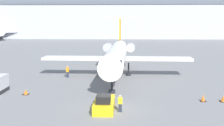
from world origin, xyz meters
TOP-DOWN VIEW (x-y plane):
  - ground_plane at (0.00, 0.00)m, footprint 600.00×600.00m
  - terminal_building at (0.00, 120.00)m, footprint 180.00×16.80m
  - airplane_main at (0.30, 18.31)m, footprint 22.85×27.90m
  - pushback_tug at (-0.38, 0.17)m, footprint 1.89×4.72m
  - worker_near_tug at (1.18, -0.38)m, footprint 0.40×0.24m
  - worker_by_wing at (-7.08, 17.02)m, footprint 0.40×0.25m
  - traffic_cone_left at (-9.97, 6.05)m, footprint 0.72×0.72m
  - traffic_cone_right at (9.97, 3.85)m, footprint 0.62×0.62m
  - traffic_cone_mid at (12.08, 3.81)m, footprint 0.72×0.72m

SIDE VIEW (x-z plane):
  - ground_plane at x=0.00m, z-range 0.00..0.00m
  - traffic_cone_left at x=-9.97m, z-range -0.02..0.57m
  - traffic_cone_mid at x=12.08m, z-range -0.02..0.65m
  - traffic_cone_right at x=9.97m, z-range -0.02..0.71m
  - pushback_tug at x=-0.38m, z-range -0.23..1.46m
  - worker_near_tug at x=1.18m, z-range 0.03..1.67m
  - worker_by_wing at x=-7.08m, z-range 0.05..1.83m
  - airplane_main at x=0.30m, z-range -1.13..7.95m
  - terminal_building at x=0.00m, z-range 0.03..16.74m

